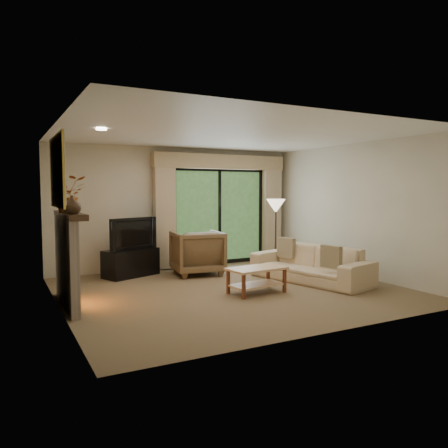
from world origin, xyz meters
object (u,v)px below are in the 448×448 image
sofa (310,264)px  coffee_table (257,280)px  media_console (131,263)px  armchair (197,252)px

sofa → coffee_table: sofa is taller
media_console → armchair: (1.24, -0.40, 0.17)m
sofa → coffee_table: size_ratio=2.38×
armchair → sofa: bearing=142.2°
sofa → coffee_table: bearing=-90.8°
armchair → coffee_table: 1.96m
armchair → sofa: 2.25m
armchair → media_console: bearing=-9.9°
media_console → coffee_table: media_console is taller
sofa → armchair: bearing=-150.2°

